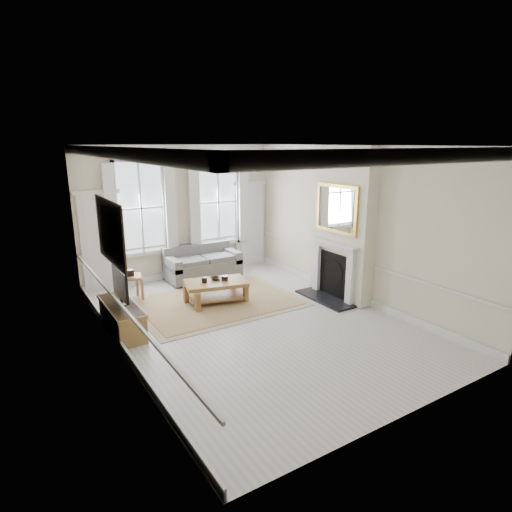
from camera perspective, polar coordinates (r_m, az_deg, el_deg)
floor at (r=8.59m, az=-0.19°, el=-8.75°), size 7.20×7.20×0.00m
ceiling at (r=7.86m, az=-0.21°, el=14.58°), size 7.20×7.20×0.00m
back_wall at (r=11.22m, az=-10.00°, el=5.75°), size 5.20×0.00×5.20m
left_wall at (r=7.08m, az=-18.38°, el=-0.16°), size 0.00×7.20×7.20m
right_wall at (r=9.66m, az=13.05°, el=4.12°), size 0.00×7.20×7.20m
window_left at (r=10.80m, az=-15.13°, el=6.18°), size 1.26×0.20×2.20m
window_right at (r=11.58m, az=-5.11°, el=7.20°), size 1.26×0.20×2.20m
door_left at (r=10.70m, az=-19.98°, el=1.62°), size 0.90×0.08×2.30m
door_right at (r=12.19m, az=-0.85°, el=4.07°), size 0.90×0.08×2.30m
painting at (r=7.29m, az=-18.88°, el=3.06°), size 0.05×1.66×1.06m
chimney_breast at (r=9.67m, az=11.48°, el=4.23°), size 0.35×1.70×3.38m
hearth at (r=9.84m, az=9.17°, el=-5.62°), size 0.55×1.50×0.05m
fireplace at (r=9.75m, az=10.22°, el=-1.49°), size 0.21×1.45×1.33m
mirror at (r=9.47m, az=10.64°, el=6.19°), size 0.06×1.26×1.06m
sofa at (r=11.19m, az=-7.21°, el=-1.19°), size 1.87×0.91×0.87m
side_table at (r=9.98m, az=-16.38°, el=-3.13°), size 0.57×0.57×0.57m
rug at (r=9.59m, az=-5.32°, el=-6.12°), size 3.50×2.60×0.02m
coffee_table at (r=9.46m, az=-5.38°, el=-3.85°), size 1.47×1.07×0.50m
ceramic_pot_a at (r=9.35m, az=-6.91°, el=-3.19°), size 0.12×0.12×0.12m
ceramic_pot_b at (r=9.46m, az=-4.18°, el=-2.96°), size 0.15×0.15×0.11m
bowl at (r=9.53m, az=-5.40°, el=-3.01°), size 0.27×0.27×0.05m
tv_stand at (r=8.45m, az=-17.44°, el=-7.90°), size 0.49×1.52×0.54m
tv at (r=8.22m, az=-17.64°, el=-3.59°), size 0.08×0.90×0.68m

